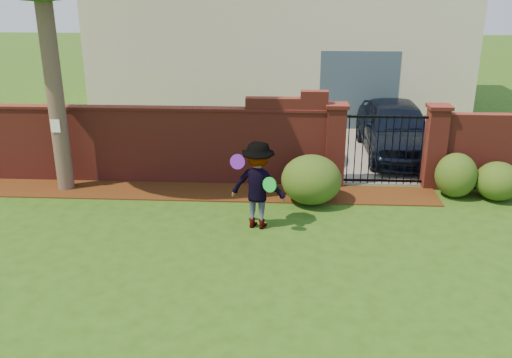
# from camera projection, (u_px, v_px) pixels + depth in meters

# --- Properties ---
(ground) EXTENTS (80.00, 80.00, 0.01)m
(ground) POSITION_uv_depth(u_px,v_px,m) (204.00, 268.00, 9.04)
(ground) COLOR #264B12
(ground) RESTS_ON ground
(mulch_bed) EXTENTS (11.10, 1.08, 0.03)m
(mulch_bed) POSITION_uv_depth(u_px,v_px,m) (183.00, 191.00, 12.21)
(mulch_bed) COLOR #381B0A
(mulch_bed) RESTS_ON ground
(brick_wall) EXTENTS (8.70, 0.31, 2.16)m
(brick_wall) POSITION_uv_depth(u_px,v_px,m) (140.00, 143.00, 12.57)
(brick_wall) COLOR maroon
(brick_wall) RESTS_ON ground
(pillar_left) EXTENTS (0.50, 0.50, 1.88)m
(pillar_left) POSITION_uv_depth(u_px,v_px,m) (335.00, 145.00, 12.33)
(pillar_left) COLOR maroon
(pillar_left) RESTS_ON ground
(pillar_right) EXTENTS (0.50, 0.50, 1.88)m
(pillar_right) POSITION_uv_depth(u_px,v_px,m) (435.00, 146.00, 12.21)
(pillar_right) COLOR maroon
(pillar_right) RESTS_ON ground
(iron_gate) EXTENTS (1.78, 0.03, 1.60)m
(iron_gate) POSITION_uv_depth(u_px,v_px,m) (385.00, 150.00, 12.31)
(iron_gate) COLOR black
(iron_gate) RESTS_ON ground
(driveway) EXTENTS (3.20, 8.00, 0.01)m
(driveway) POSITION_uv_depth(u_px,v_px,m) (360.00, 138.00, 16.35)
(driveway) COLOR slate
(driveway) RESTS_ON ground
(house) EXTENTS (12.40, 6.40, 6.30)m
(house) POSITION_uv_depth(u_px,v_px,m) (280.00, 17.00, 19.14)
(house) COLOR beige
(house) RESTS_ON ground
(car) EXTENTS (1.74, 4.29, 1.46)m
(car) POSITION_uv_depth(u_px,v_px,m) (398.00, 131.00, 14.32)
(car) COLOR black
(car) RESTS_ON ground
(paper_notice) EXTENTS (0.20, 0.01, 0.28)m
(paper_notice) POSITION_uv_depth(u_px,v_px,m) (55.00, 126.00, 11.72)
(paper_notice) COLOR white
(paper_notice) RESTS_ON tree
(shrub_left) EXTENTS (1.26, 1.26, 1.03)m
(shrub_left) POSITION_uv_depth(u_px,v_px,m) (311.00, 180.00, 11.47)
(shrub_left) COLOR #234615
(shrub_left) RESTS_ON ground
(shrub_middle) EXTENTS (0.88, 0.88, 0.97)m
(shrub_middle) POSITION_uv_depth(u_px,v_px,m) (456.00, 175.00, 11.82)
(shrub_middle) COLOR #234615
(shrub_middle) RESTS_ON ground
(shrub_right) EXTENTS (0.93, 0.93, 0.83)m
(shrub_right) POSITION_uv_depth(u_px,v_px,m) (498.00, 181.00, 11.68)
(shrub_right) COLOR #234615
(shrub_right) RESTS_ON ground
(man) EXTENTS (1.20, 0.88, 1.67)m
(man) POSITION_uv_depth(u_px,v_px,m) (257.00, 186.00, 10.23)
(man) COLOR gray
(man) RESTS_ON ground
(frisbee_purple) EXTENTS (0.29, 0.12, 0.28)m
(frisbee_purple) POSITION_uv_depth(u_px,v_px,m) (238.00, 162.00, 10.02)
(frisbee_purple) COLOR #671BA9
(frisbee_purple) RESTS_ON man
(frisbee_green) EXTENTS (0.27, 0.19, 0.28)m
(frisbee_green) POSITION_uv_depth(u_px,v_px,m) (270.00, 185.00, 9.87)
(frisbee_green) COLOR green
(frisbee_green) RESTS_ON man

